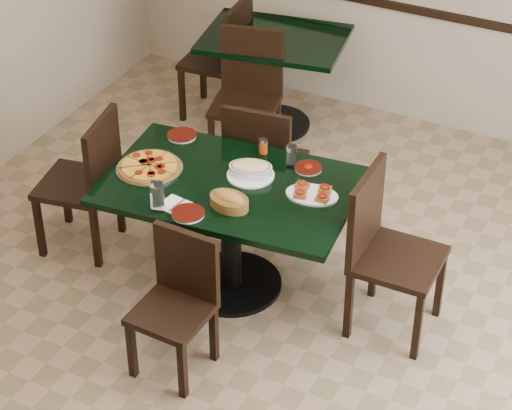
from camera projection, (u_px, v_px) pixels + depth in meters
The scene contains 20 objects.
floor at pixel (263, 335), 5.75m from camera, with size 5.50×5.50×0.00m, color #8D6E51.
main_table at pixel (231, 210), 5.78m from camera, with size 1.51×1.06×0.75m.
back_table at pixel (274, 64), 7.38m from camera, with size 1.14×0.91×0.75m.
chair_far at pixel (262, 160), 6.29m from camera, with size 0.49×0.49×0.94m.
chair_near at pixel (178, 296), 5.33m from camera, with size 0.39×0.39×0.82m.
chair_right at pixel (384, 244), 5.53m from camera, with size 0.47×0.47×1.00m.
chair_left at pixel (88, 176), 6.14m from camera, with size 0.52×0.52×0.95m.
back_chair_near at pixel (248, 89), 7.03m from camera, with size 0.54×0.54×0.96m.
back_chair_left at pixel (225, 53), 7.50m from camera, with size 0.48×0.48×0.96m.
pepperoni_pizza at pixel (149, 167), 5.79m from camera, with size 0.39×0.39×0.04m.
lasagna_casserole at pixel (251, 170), 5.72m from camera, with size 0.29×0.28×0.09m.
bread_basket at pixel (229, 200), 5.47m from camera, with size 0.26×0.20×0.10m.
bruschetta_platter at pixel (312, 193), 5.56m from camera, with size 0.33×0.25×0.05m.
side_plate_near at pixel (188, 213), 5.43m from camera, with size 0.18×0.18×0.02m.
side_plate_far_r at pixel (308, 168), 5.80m from camera, with size 0.16×0.16×0.03m.
side_plate_far_l at pixel (182, 135), 6.10m from camera, with size 0.18×0.18×0.02m.
napkin_setting at pixel (174, 205), 5.50m from camera, with size 0.17×0.17×0.01m.
water_glass_a at pixel (291, 156), 5.79m from camera, with size 0.06×0.06×0.14m, color silver.
water_glass_b at pixel (157, 197), 5.42m from camera, with size 0.08×0.08×0.17m, color silver.
pepper_shaker at pixel (263, 146), 5.92m from camera, with size 0.05×0.05×0.09m.
Camera 1 is at (1.91, -3.82, 3.92)m, focal length 70.00 mm.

